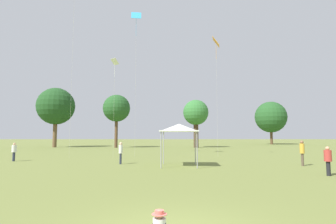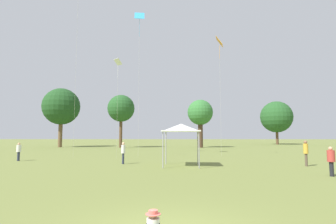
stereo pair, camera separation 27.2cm
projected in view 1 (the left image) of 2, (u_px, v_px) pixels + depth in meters
seated_toddler at (160, 224)px, 5.81m from camera, size 0.44×0.51×0.56m
person_standing_0 at (302, 150)px, 19.06m from camera, size 0.46×0.46×1.84m
person_standing_1 at (14, 150)px, 22.51m from camera, size 0.49×0.49×1.57m
person_standing_3 at (121, 151)px, 20.22m from camera, size 0.39×0.39×1.68m
person_standing_5 at (328, 158)px, 14.39m from camera, size 0.45×0.45×1.60m
canopy_tent at (179, 128)px, 19.04m from camera, size 2.87×2.87×3.05m
kite_1 at (216, 45)px, 28.69m from camera, size 0.97×1.33×12.92m
kite_2 at (136, 20)px, 28.60m from camera, size 1.14×0.70×15.79m
kite_3 at (115, 66)px, 26.20m from camera, size 0.91×0.88×9.86m
distant_tree_0 at (117, 109)px, 48.03m from camera, size 4.96×4.96×9.68m
distant_tree_1 at (196, 113)px, 48.49m from camera, size 4.68×4.68×8.81m
distant_tree_2 at (271, 117)px, 65.52m from camera, size 7.74×7.74×10.68m
distant_tree_3 at (56, 106)px, 49.62m from camera, size 6.97×6.97×11.23m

